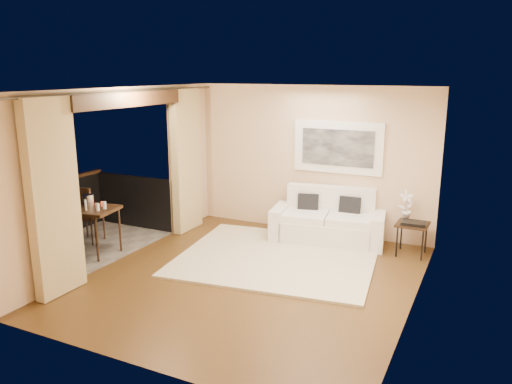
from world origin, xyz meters
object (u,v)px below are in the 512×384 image
Objects in this scene: sofa at (328,223)px; balcony_chair_far at (84,210)px; side_table at (412,227)px; orchid at (407,205)px; ice_bucket at (89,200)px; balcony_chair_near at (54,233)px; bistro_table at (95,213)px.

sofa is 2.00× the size of balcony_chair_far.
sofa is 3.81× the size of side_table.
ice_bucket is at bearing -153.72° from orchid.
balcony_chair_far reaches higher than ice_bucket.
balcony_chair_far reaches higher than side_table.
sofa is 2.17× the size of balcony_chair_near.
sofa is at bearing -176.60° from orchid.
balcony_chair_near is at bearing -90.98° from ice_bucket.
bistro_table is at bearing 69.37° from balcony_chair_near.
balcony_chair_near is at bearing 101.31° from balcony_chair_far.
sofa is at bearing -160.78° from balcony_chair_far.
bistro_table is 3.88× the size of ice_bucket.
sofa is 4.18× the size of orchid.
ice_bucket reaches higher than side_table.
sofa is at bearing 176.48° from side_table.
orchid reaches higher than balcony_chair_near.
balcony_chair_near reaches higher than sofa.
side_table is 0.70× the size of bistro_table.
side_table is (1.45, -0.09, 0.15)m from sofa.
balcony_chair_near is at bearing -149.06° from side_table.
bistro_table is (-4.67, -2.20, 0.21)m from side_table.
side_table is at bearing -168.61° from balcony_chair_far.
balcony_chair_near is (-0.17, -0.70, -0.15)m from bistro_table.
balcony_chair_far is at bearing -159.98° from side_table.
bistro_table is 0.76× the size of balcony_chair_far.
sofa reaches higher than bistro_table.
balcony_chair_near reaches higher than side_table.
sofa is 2.65× the size of bistro_table.
sofa is 1.39m from orchid.
orchid is 5.23m from ice_bucket.
balcony_chair_far reaches higher than sofa.
balcony_chair_near is at bearing -147.64° from sofa.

